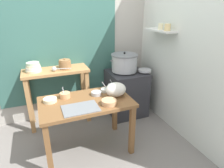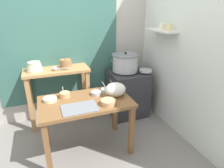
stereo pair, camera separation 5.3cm
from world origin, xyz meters
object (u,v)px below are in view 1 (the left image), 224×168
(plastic_bag, at_px, (116,90))
(prep_bowl_5, at_px, (112,87))
(steamer_pot, at_px, (124,63))
(serving_tray, at_px, (81,108))
(wide_pan, at_px, (145,70))
(prep_bowl_4, at_px, (96,93))
(stove_block, at_px, (126,93))
(prep_bowl_1, at_px, (109,102))
(clay_pot, at_px, (65,64))
(bowl_stack_enamel, at_px, (33,67))
(prep_bowl_2, at_px, (105,90))
(prep_bowl_0, at_px, (65,95))
(prep_table, at_px, (86,109))
(prep_bowl_3, at_px, (50,100))
(back_shelf_table, at_px, (57,83))
(ladle, at_px, (55,69))

(plastic_bag, height_order, prep_bowl_5, plastic_bag)
(steamer_pot, bearing_deg, serving_tray, -137.28)
(wide_pan, height_order, prep_bowl_4, wide_pan)
(stove_block, height_order, plastic_bag, plastic_bag)
(prep_bowl_1, bearing_deg, serving_tray, 175.97)
(clay_pot, bearing_deg, prep_bowl_4, -69.52)
(bowl_stack_enamel, bearing_deg, prep_bowl_2, -37.97)
(stove_block, relative_size, prep_bowl_4, 5.99)
(prep_bowl_2, bearing_deg, prep_bowl_0, 178.78)
(prep_table, bearing_deg, prep_bowl_2, 28.03)
(stove_block, distance_m, prep_bowl_3, 1.44)
(prep_bowl_1, xyz_separation_m, prep_bowl_2, (0.08, 0.36, -0.01))
(prep_table, bearing_deg, serving_tray, -121.20)
(prep_table, distance_m, prep_bowl_0, 0.31)
(serving_tray, xyz_separation_m, prep_bowl_4, (0.27, 0.28, 0.02))
(clay_pot, distance_m, prep_bowl_0, 0.68)
(prep_bowl_2, xyz_separation_m, prep_bowl_3, (-0.71, -0.03, -0.00))
(back_shelf_table, bearing_deg, prep_table, -73.65)
(bowl_stack_enamel, bearing_deg, prep_bowl_0, -63.54)
(prep_bowl_4, bearing_deg, prep_bowl_5, 20.91)
(back_shelf_table, relative_size, prep_bowl_2, 6.24)
(serving_tray, relative_size, prep_bowl_4, 3.07)
(prep_bowl_4, bearing_deg, plastic_bag, -30.12)
(serving_tray, bearing_deg, prep_table, 58.80)
(ladle, distance_m, prep_bowl_1, 1.06)
(prep_bowl_1, bearing_deg, prep_bowl_0, 140.30)
(ladle, xyz_separation_m, prep_bowl_0, (0.04, -0.56, -0.18))
(plastic_bag, bearing_deg, ladle, 130.10)
(bowl_stack_enamel, bearing_deg, serving_tray, -66.34)
(steamer_pot, height_order, serving_tray, steamer_pot)
(back_shelf_table, xyz_separation_m, prep_bowl_4, (0.41, -0.71, 0.07))
(prep_bowl_1, bearing_deg, clay_pot, 107.80)
(prep_bowl_5, bearing_deg, bowl_stack_enamel, 147.47)
(prep_bowl_2, bearing_deg, back_shelf_table, 130.14)
(stove_block, xyz_separation_m, wide_pan, (0.26, -0.13, 0.41))
(stove_block, xyz_separation_m, prep_bowl_5, (-0.45, -0.48, 0.37))
(back_shelf_table, relative_size, prep_bowl_5, 6.40)
(plastic_bag, distance_m, wide_pan, 0.95)
(plastic_bag, xyz_separation_m, wide_pan, (0.76, 0.57, -0.01))
(prep_bowl_2, bearing_deg, prep_bowl_1, -102.63)
(clay_pot, relative_size, bowl_stack_enamel, 0.82)
(stove_block, xyz_separation_m, prep_bowl_3, (-1.28, -0.55, 0.36))
(bowl_stack_enamel, xyz_separation_m, wide_pan, (1.68, -0.27, -0.17))
(steamer_pot, bearing_deg, prep_bowl_4, -138.38)
(steamer_pot, distance_m, prep_bowl_5, 0.67)
(steamer_pot, xyz_separation_m, serving_tray, (-0.95, -0.87, -0.20))
(steamer_pot, bearing_deg, prep_bowl_1, -124.41)
(stove_block, xyz_separation_m, steamer_pot, (-0.04, 0.02, 0.54))
(wide_pan, height_order, prep_bowl_2, prep_bowl_2)
(bowl_stack_enamel, bearing_deg, prep_bowl_5, -32.53)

